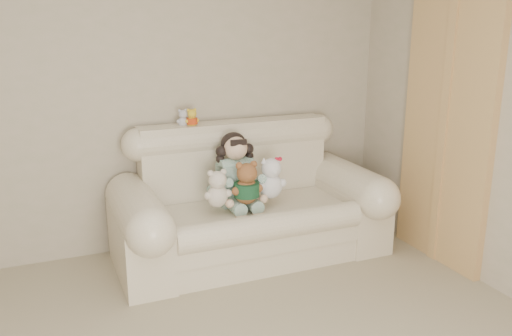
% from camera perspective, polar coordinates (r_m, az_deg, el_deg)
% --- Properties ---
extents(wall_back, '(4.50, 0.00, 4.50)m').
position_cam_1_polar(wall_back, '(4.28, -14.35, 7.89)').
color(wall_back, '#B7A692').
rests_on(wall_back, ground).
extents(sofa, '(2.10, 0.95, 1.03)m').
position_cam_1_polar(sofa, '(4.20, -0.53, -2.75)').
color(sofa, '#FFEACD').
rests_on(sofa, floor).
extents(door_panel, '(0.06, 0.90, 2.10)m').
position_cam_1_polar(door_panel, '(4.28, 19.49, 4.07)').
color(door_panel, tan).
rests_on(door_panel, floor).
extents(seated_child, '(0.39, 0.46, 0.58)m').
position_cam_1_polar(seated_child, '(4.19, -2.18, -0.06)').
color(seated_child, '#2F745B').
rests_on(seated_child, sofa).
extents(brown_teddy, '(0.27, 0.22, 0.38)m').
position_cam_1_polar(brown_teddy, '(3.98, -1.01, -1.15)').
color(brown_teddy, brown).
rests_on(brown_teddy, sofa).
extents(white_cat, '(0.26, 0.20, 0.38)m').
position_cam_1_polar(white_cat, '(4.11, 1.57, -0.60)').
color(white_cat, silver).
rests_on(white_cat, sofa).
extents(cream_teddy, '(0.25, 0.22, 0.33)m').
position_cam_1_polar(cream_teddy, '(3.93, -4.12, -1.79)').
color(cream_teddy, beige).
rests_on(cream_teddy, sofa).
extents(yellow_mini_bear, '(0.13, 0.11, 0.17)m').
position_cam_1_polar(yellow_mini_bear, '(4.26, -6.80, 5.46)').
color(yellow_mini_bear, yellow).
rests_on(yellow_mini_bear, sofa).
extents(grey_mini_plush, '(0.13, 0.11, 0.17)m').
position_cam_1_polar(grey_mini_plush, '(4.27, -7.74, 5.41)').
color(grey_mini_plush, silver).
rests_on(grey_mini_plush, sofa).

